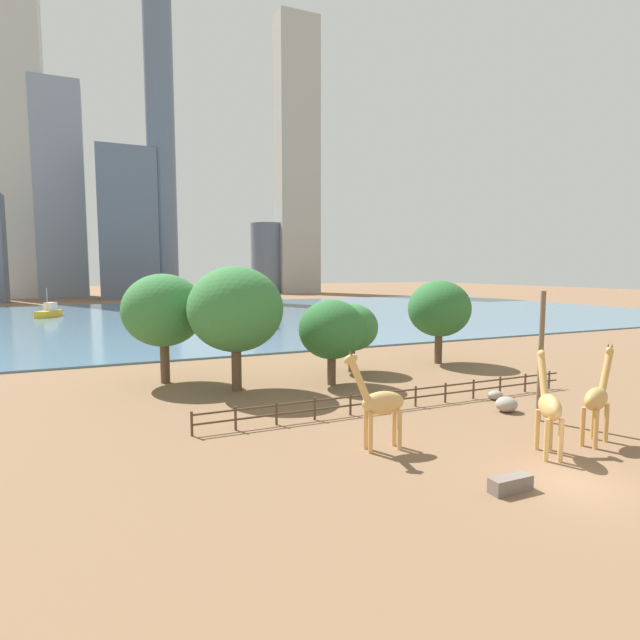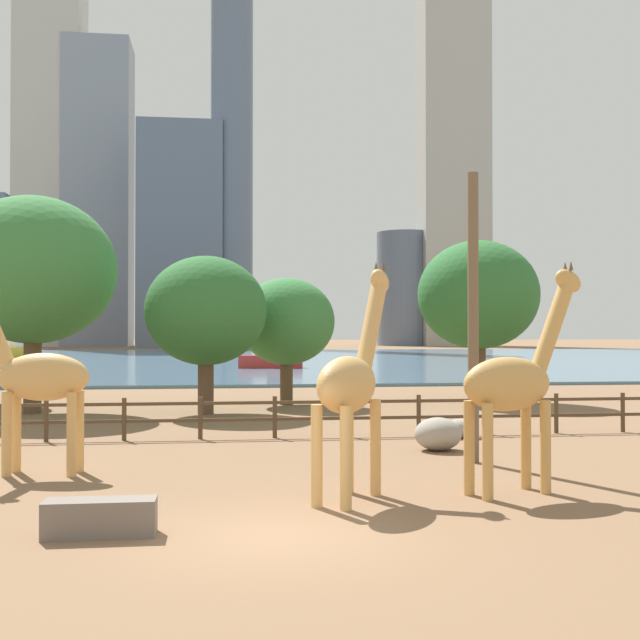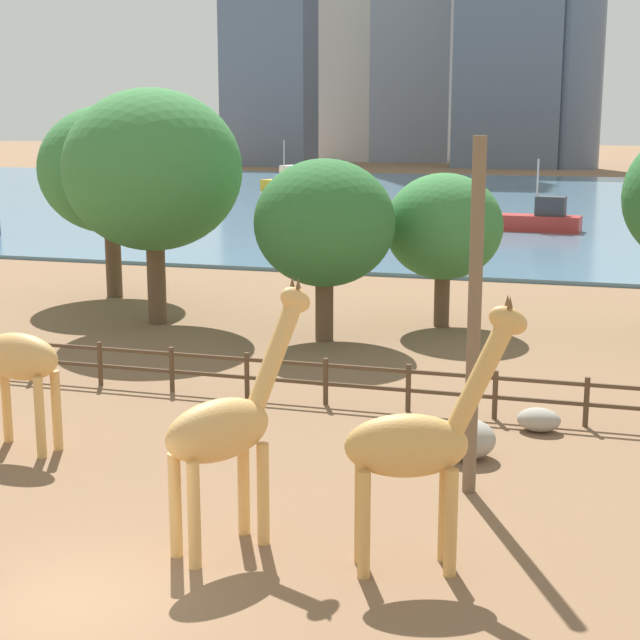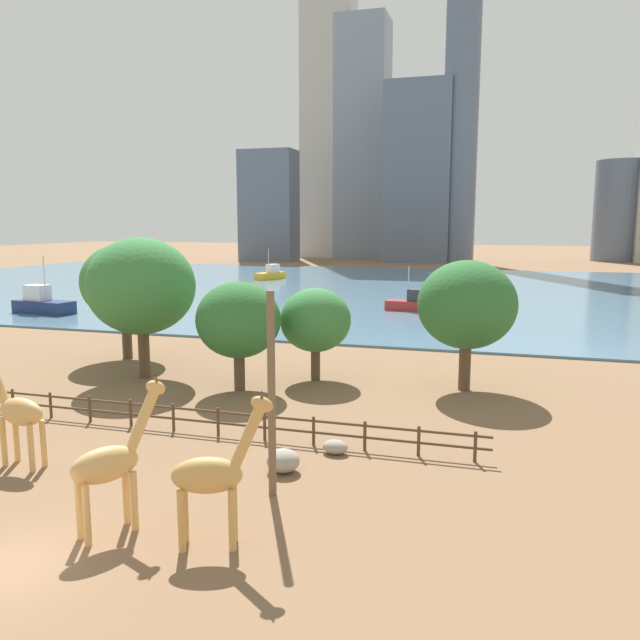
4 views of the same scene
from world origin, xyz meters
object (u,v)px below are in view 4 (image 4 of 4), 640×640
tree_left_small (124,282)px  boat_sailboat (271,274)px  giraffe_young (213,475)px  tree_right_small (141,286)px  tree_left_large (238,320)px  boat_tug (43,304)px  tree_right_tall (315,320)px  boulder_by_pole (335,447)px  tree_center_broad (467,305)px  utility_pole (272,395)px  giraffe_companion (18,411)px  boat_ferry (412,303)px  giraffe_tall (111,463)px  boulder_near_fence (283,461)px

tree_left_small → boat_sailboat: (-12.61, 61.58, -4.45)m
giraffe_young → tree_right_small: bearing=107.9°
tree_left_large → boat_tug: 39.24m
tree_right_tall → tree_right_small: tree_right_small is taller
giraffe_young → boat_sailboat: bearing=90.5°
boulder_by_pole → tree_center_broad: (4.56, 12.10, 4.72)m
boat_sailboat → tree_center_broad: bearing=53.5°
utility_pole → tree_left_large: size_ratio=1.16×
giraffe_companion → boat_ferry: (8.73, 48.29, -1.28)m
giraffe_young → boat_tug: (-39.00, 38.66, -1.05)m
boat_tug → boat_ferry: bearing=27.0°
boulder_by_pole → tree_left_small: (-19.36, 13.99, 5.22)m
tree_left_small → boat_tug: size_ratio=1.17×
giraffe_young → boat_tug: boat_tug is taller
giraffe_tall → boulder_by_pole: 10.06m
utility_pole → boat_tug: bearing=138.6°
boat_ferry → boat_sailboat: 43.24m
boulder_by_pole → tree_left_small: 24.45m
boulder_near_fence → boat_ferry: bearing=92.0°
boat_sailboat → boat_tug: (-8.52, -45.33, 0.15)m
boat_sailboat → tree_right_small: bearing=38.0°
giraffe_tall → tree_left_small: bearing=65.3°
tree_right_small → boat_tug: bearing=140.6°
tree_left_small → tree_right_small: (4.33, -4.65, 0.28)m
giraffe_companion → tree_right_small: 15.00m
boulder_near_fence → boat_tug: size_ratio=0.19×
boat_tug → giraffe_companion: bearing=-43.1°
boulder_near_fence → tree_right_tall: bearing=102.0°
giraffe_companion → boat_tug: size_ratio=0.69×
giraffe_tall → tree_center_broad: tree_center_broad is taller
tree_left_small → boat_sailboat: bearing=101.6°
boat_ferry → tree_right_small: bearing=75.7°
boulder_near_fence → tree_left_small: bearing=137.4°
giraffe_companion → giraffe_young: bearing=167.9°
tree_left_small → giraffe_tall: bearing=-57.4°
boulder_near_fence → boulder_by_pole: bearing=59.6°
boat_tug → tree_right_small: bearing=-31.7°
boulder_near_fence → boat_sailboat: bearing=111.4°
giraffe_companion → boulder_by_pole: 12.90m
giraffe_young → tree_left_small: tree_left_small is taller
giraffe_tall → boat_sailboat: (-27.05, 84.11, -1.23)m
giraffe_tall → tree_left_small: size_ratio=0.59×
tree_right_small → boat_tug: size_ratio=1.25×
utility_pole → tree_right_small: bearing=135.1°
giraffe_tall → boat_sailboat: size_ratio=0.79×
tree_left_small → boat_tug: bearing=142.4°
utility_pole → tree_right_tall: 16.80m
giraffe_companion → giraffe_young: (10.29, -3.56, -0.01)m
tree_left_small → tree_right_tall: bearing=-8.0°
giraffe_companion → tree_left_small: (-7.58, 18.86, 3.23)m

